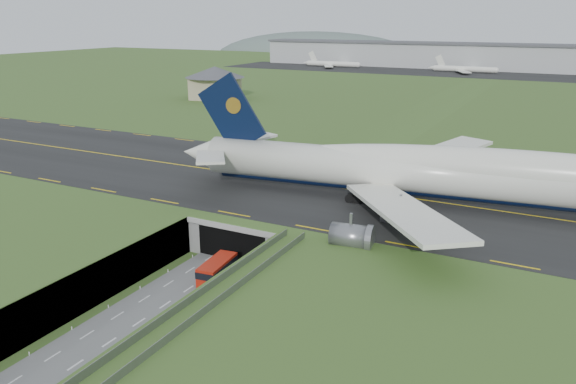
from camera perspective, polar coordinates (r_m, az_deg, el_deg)
The scene contains 10 objects.
ground at distance 81.99m, azimuth -8.79°, elevation -8.99°, with size 900.00×900.00×0.00m, color #3B5421.
airfield_deck at distance 80.71m, azimuth -8.88°, elevation -7.08°, with size 800.00×800.00×6.00m, color gray.
trench_road at distance 76.74m, azimuth -12.13°, elevation -11.04°, with size 12.00×75.00×0.20m, color slate.
taxiway at distance 106.24m, azimuth 1.53°, elevation 0.92°, with size 800.00×44.00×0.18m, color black.
tunnel_portal at distance 93.46m, azimuth -2.87°, elevation -3.20°, with size 17.00×22.30×6.00m.
guideway at distance 60.25m, azimuth -11.24°, elevation -13.71°, with size 3.00×53.00×7.05m.
jumbo_jet at distance 95.06m, azimuth 16.37°, elevation 1.79°, with size 102.43×64.05×21.35m.
shuttle_tram at distance 81.12m, azimuth -7.19°, elevation -7.89°, with size 3.64×7.80×3.08m.
service_building at distance 220.14m, azimuth -7.42°, elevation 11.24°, with size 26.14×26.14×12.34m.
cargo_terminal at distance 361.59m, azimuth 20.83°, elevation 12.71°, with size 320.00×67.00×15.60m.
Camera 1 is at (44.41, -58.74, 36.04)m, focal length 35.00 mm.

